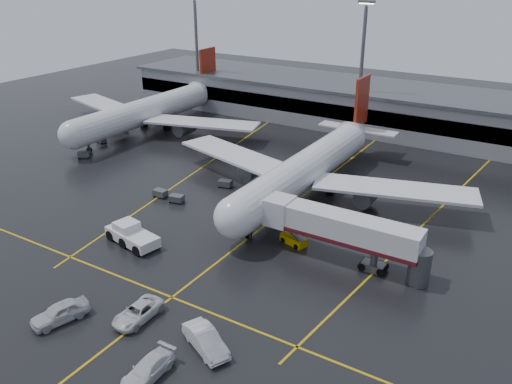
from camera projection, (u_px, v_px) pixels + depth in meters
The scene contains 22 objects.
ground at pixel (276, 217), 71.56m from camera, with size 220.00×220.00×0.00m, color black.
apron_line_centre at pixel (276, 217), 71.56m from camera, with size 0.25×90.00×0.02m, color gold.
apron_line_stop at pixel (172, 297), 54.40m from camera, with size 60.00×0.25×0.02m, color gold.
apron_line_left at pixel (203, 167), 88.93m from camera, with size 0.25×70.00×0.02m, color gold.
apron_line_right at pixel (428, 220), 70.75m from camera, with size 0.25×70.00×0.02m, color gold.
terminal at pixel (392, 109), 107.20m from camera, with size 122.00×19.00×8.60m.
light_mast_left at pixel (197, 45), 120.00m from camera, with size 3.00×1.20×25.45m.
light_mast_mid at pixel (362, 61), 100.86m from camera, with size 3.00×1.20×25.45m.
main_airliner at pixel (309, 166), 77.43m from camera, with size 48.80×45.60×14.10m.
second_airliner at pixel (150, 110), 106.88m from camera, with size 48.80×45.60×14.10m.
jet_bridge at pixel (341, 230), 59.62m from camera, with size 19.90×3.40×6.05m.
pushback_tractor at pixel (131, 235), 64.53m from camera, with size 7.92×4.46×2.67m.
belt_loader at pixel (293, 240), 64.56m from camera, with size 3.65×2.36×2.15m.
service_van_a at pixel (138, 312), 50.83m from camera, with size 2.55×5.54×1.54m, color silver.
service_van_b at pixel (148, 369), 43.70m from camera, with size 2.22×5.47×1.59m, color silver.
service_van_c at pixel (206, 340), 46.85m from camera, with size 2.01×5.75×1.90m, color silver.
service_van_d at pixel (60, 312), 50.53m from camera, with size 2.24×5.56×1.89m, color silver.
baggage_cart_a at pixel (177, 198), 75.63m from camera, with size 2.21×1.66×1.12m.
baggage_cart_b at pixel (160, 193), 77.44m from camera, with size 2.02×1.33×1.12m.
baggage_cart_c at pixel (225, 183), 80.78m from camera, with size 2.22×1.67×1.12m.
baggage_cart_d at pixel (101, 139), 100.64m from camera, with size 2.30×1.84×1.12m.
baggage_cart_e at pixel (84, 154), 92.87m from camera, with size 2.37×2.27×1.12m.
Camera 1 is at (31.18, -56.08, 32.00)m, focal length 36.76 mm.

